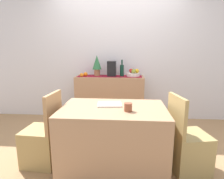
{
  "coord_description": "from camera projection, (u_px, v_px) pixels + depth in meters",
  "views": [
    {
      "loc": [
        0.19,
        -2.68,
        1.4
      ],
      "look_at": [
        -0.05,
        0.34,
        0.75
      ],
      "focal_mm": 30.87,
      "sensor_mm": 36.0,
      "label": 1
    }
  ],
  "objects": [
    {
      "name": "coffee_cup",
      "position": [
        128.0,
        107.0,
        2.06
      ],
      "size": [
        0.09,
        0.09,
        0.09
      ],
      "primitive_type": "cylinder",
      "color": "brown",
      "rests_on": "dining_table"
    },
    {
      "name": "orange_loose_near_bowl",
      "position": [
        82.0,
        75.0,
        3.55
      ],
      "size": [
        0.07,
        0.07,
        0.07
      ],
      "primitive_type": "sphere",
      "color": "orange",
      "rests_on": "sideboard_console"
    },
    {
      "name": "apple_center",
      "position": [
        134.0,
        71.0,
        3.53
      ],
      "size": [
        0.08,
        0.08,
        0.08
      ],
      "primitive_type": "sphere",
      "color": "olive",
      "rests_on": "fruit_bowl"
    },
    {
      "name": "chair_by_corner",
      "position": [
        188.0,
        149.0,
        2.22
      ],
      "size": [
        0.47,
        0.47,
        0.9
      ],
      "color": "tan",
      "rests_on": "ground"
    },
    {
      "name": "ground_plane",
      "position": [
        113.0,
        144.0,
        2.92
      ],
      "size": [
        6.4,
        6.4,
        0.02
      ],
      "primitive_type": "cube",
      "color": "#A47D54",
      "rests_on": "ground"
    },
    {
      "name": "sideboard_console",
      "position": [
        110.0,
        99.0,
        3.73
      ],
      "size": [
        1.28,
        0.42,
        0.89
      ],
      "primitive_type": "cube",
      "color": "tan",
      "rests_on": "ground"
    },
    {
      "name": "fruit_bowl",
      "position": [
        133.0,
        75.0,
        3.6
      ],
      "size": [
        0.24,
        0.24,
        0.06
      ],
      "primitive_type": "cylinder",
      "color": "white",
      "rests_on": "table_runner"
    },
    {
      "name": "wine_bottle",
      "position": [
        122.0,
        70.0,
        3.6
      ],
      "size": [
        0.07,
        0.07,
        0.31
      ],
      "color": "#103727",
      "rests_on": "sideboard_console"
    },
    {
      "name": "potted_plant",
      "position": [
        97.0,
        64.0,
        3.61
      ],
      "size": [
        0.17,
        0.17,
        0.39
      ],
      "color": "#A8744E",
      "rests_on": "sideboard_console"
    },
    {
      "name": "orange_loose_end",
      "position": [
        86.0,
        74.0,
        3.62
      ],
      "size": [
        0.08,
        0.08,
        0.08
      ],
      "primitive_type": "sphere",
      "color": "orange",
      "rests_on": "sideboard_console"
    },
    {
      "name": "dining_table",
      "position": [
        113.0,
        138.0,
        2.27
      ],
      "size": [
        1.2,
        0.78,
        0.74
      ],
      "primitive_type": "cube",
      "color": "tan",
      "rests_on": "ground"
    },
    {
      "name": "apple_front",
      "position": [
        131.0,
        71.0,
        3.6
      ],
      "size": [
        0.08,
        0.08,
        0.08
      ],
      "primitive_type": "sphere",
      "color": "red",
      "rests_on": "fruit_bowl"
    },
    {
      "name": "table_runner",
      "position": [
        110.0,
        76.0,
        3.64
      ],
      "size": [
        1.2,
        0.32,
        0.01
      ],
      "primitive_type": "cube",
      "color": "maroon",
      "rests_on": "sideboard_console"
    },
    {
      "name": "room_wall_rear",
      "position": [
        118.0,
        51.0,
        3.78
      ],
      "size": [
        6.4,
        0.06,
        2.7
      ],
      "primitive_type": "cube",
      "color": "silver",
      "rests_on": "ground"
    },
    {
      "name": "chair_near_window",
      "position": [
        43.0,
        143.0,
        2.36
      ],
      "size": [
        0.43,
        0.43,
        0.9
      ],
      "color": "tan",
      "rests_on": "ground"
    },
    {
      "name": "apple_upper",
      "position": [
        137.0,
        71.0,
        3.57
      ],
      "size": [
        0.08,
        0.08,
        0.08
      ],
      "primitive_type": "sphere",
      "color": "gold",
      "rests_on": "fruit_bowl"
    },
    {
      "name": "open_book",
      "position": [
        110.0,
        104.0,
        2.29
      ],
      "size": [
        0.3,
        0.24,
        0.02
      ],
      "primitive_type": "cube",
      "rotation": [
        0.0,
        0.0,
        0.1
      ],
      "color": "white",
      "rests_on": "dining_table"
    },
    {
      "name": "coffee_maker",
      "position": [
        112.0,
        69.0,
        3.6
      ],
      "size": [
        0.16,
        0.18,
        0.28
      ],
      "primitive_type": "cube",
      "color": "black",
      "rests_on": "sideboard_console"
    }
  ]
}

